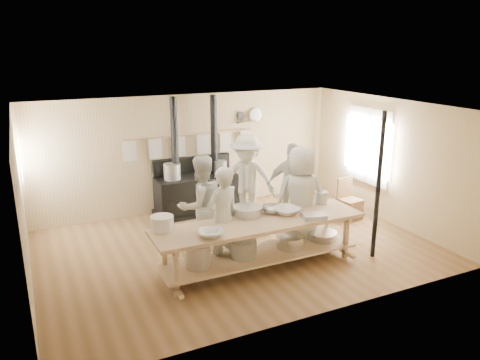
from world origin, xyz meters
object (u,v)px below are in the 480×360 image
object	(u,v)px
cook_left	(201,206)
roasting_pan	(314,216)
cook_far_left	(223,219)
stove	(196,190)
prep_table	(259,240)
cook_center	(301,198)
cook_by_window	(247,180)
chair	(349,207)
cook_right	(293,186)

from	to	relation	value
cook_left	roasting_pan	world-z (taller)	cook_left
cook_far_left	cook_left	xyz separation A→B (m)	(-0.13, 0.68, 0.03)
stove	prep_table	distance (m)	3.02
cook_center	cook_by_window	distance (m)	1.59
cook_far_left	roasting_pan	bearing A→B (deg)	140.31
cook_center	roasting_pan	xyz separation A→B (m)	(-0.20, -0.73, -0.07)
cook_left	chair	xyz separation A→B (m)	(3.50, 0.27, -0.65)
cook_right	stove	bearing A→B (deg)	-14.39
cook_center	cook_left	bearing A→B (deg)	-0.26
cook_left	cook_center	bearing A→B (deg)	152.68
chair	cook_far_left	bearing A→B (deg)	-172.22
cook_far_left	chair	size ratio (longest dim) A/B	1.98
cook_left	cook_by_window	world-z (taller)	cook_by_window
prep_table	cook_left	bearing A→B (deg)	123.97
stove	cook_right	bearing A→B (deg)	-47.62
cook_by_window	cook_right	bearing A→B (deg)	-3.95
cook_center	cook_right	distance (m)	1.05
stove	cook_left	xyz separation A→B (m)	(-0.66, -2.05, 0.39)
prep_table	cook_right	world-z (taller)	cook_right
cook_right	roasting_pan	size ratio (longest dim) A/B	4.53
cook_left	cook_center	size ratio (longest dim) A/B	0.95
cook_far_left	cook_right	xyz separation A→B (m)	(2.02, 1.10, -0.00)
cook_far_left	cook_center	distance (m)	1.61
prep_table	cook_by_window	xyz separation A→B (m)	(0.75, 1.99, 0.43)
prep_table	cook_center	bearing A→B (deg)	22.01
stove	cook_far_left	distance (m)	2.80
cook_left	chair	world-z (taller)	cook_left
prep_table	chair	distance (m)	3.11
cook_center	cook_by_window	bearing A→B (deg)	-61.13
cook_far_left	cook_left	world-z (taller)	cook_left
stove	cook_by_window	distance (m)	1.34
cook_right	prep_table	bearing A→B (deg)	76.27
prep_table	cook_by_window	size ratio (longest dim) A/B	1.90
prep_table	cook_by_window	world-z (taller)	cook_by_window
cook_by_window	stove	bearing A→B (deg)	160.64
cook_by_window	roasting_pan	distance (m)	2.28
stove	cook_far_left	bearing A→B (deg)	-101.03
chair	roasting_pan	xyz separation A→B (m)	(-1.97, -1.53, 0.63)
stove	cook_left	size ratio (longest dim) A/B	1.43
chair	stove	bearing A→B (deg)	140.07
cook_by_window	roasting_pan	bearing A→B (deg)	-51.91
cook_right	chair	distance (m)	1.50
cook_center	cook_by_window	size ratio (longest dim) A/B	1.01
stove	cook_left	distance (m)	2.18
roasting_pan	cook_right	bearing A→B (deg)	70.00
stove	cook_right	size ratio (longest dim) A/B	1.47
cook_center	chair	xyz separation A→B (m)	(1.77, 0.81, -0.70)
cook_far_left	chair	distance (m)	3.56
cook_left	cook_center	xyz separation A→B (m)	(1.73, -0.54, 0.05)
cook_center	roasting_pan	world-z (taller)	cook_center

